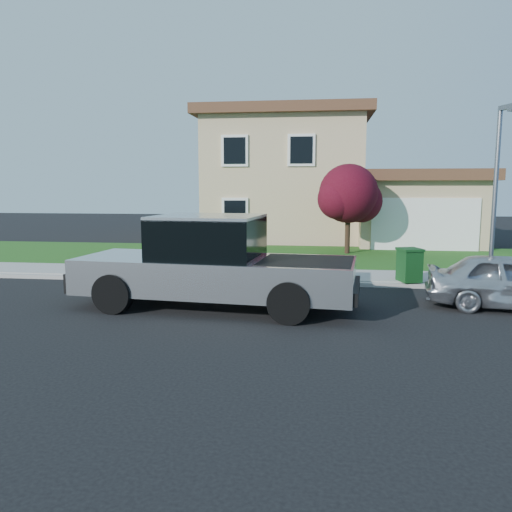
% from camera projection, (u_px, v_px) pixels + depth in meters
% --- Properties ---
extents(ground, '(80.00, 80.00, 0.00)m').
position_uv_depth(ground, '(237.00, 307.00, 12.08)').
color(ground, black).
rests_on(ground, ground).
extents(curb, '(40.00, 0.20, 0.12)m').
position_uv_depth(curb, '(287.00, 283.00, 14.79)').
color(curb, gray).
rests_on(curb, ground).
extents(sidewalk, '(40.00, 2.00, 0.15)m').
position_uv_depth(sidewalk, '(289.00, 276.00, 15.87)').
color(sidewalk, gray).
rests_on(sidewalk, ground).
extents(lawn, '(40.00, 7.00, 0.10)m').
position_uv_depth(lawn, '(296.00, 257.00, 20.29)').
color(lawn, '#1B4714').
rests_on(lawn, ground).
extents(house, '(14.00, 11.30, 6.85)m').
position_uv_depth(house, '(310.00, 182.00, 27.56)').
color(house, tan).
rests_on(house, ground).
extents(pickup_truck, '(6.91, 2.91, 2.21)m').
position_uv_depth(pickup_truck, '(214.00, 265.00, 11.88)').
color(pickup_truck, black).
rests_on(pickup_truck, ground).
extents(woman, '(0.57, 0.41, 1.62)m').
position_uv_depth(woman, '(246.00, 260.00, 14.55)').
color(woman, tan).
rests_on(woman, ground).
extents(ornamental_tree, '(2.71, 2.45, 3.73)m').
position_uv_depth(ornamental_tree, '(349.00, 196.00, 20.71)').
color(ornamental_tree, black).
rests_on(ornamental_tree, lawn).
extents(trash_bin, '(0.77, 0.83, 0.97)m').
position_uv_depth(trash_bin, '(409.00, 265.00, 14.45)').
color(trash_bin, '#0F3915').
rests_on(trash_bin, sidewalk).
extents(street_lamp, '(0.36, 0.64, 4.89)m').
position_uv_depth(street_lamp, '(497.00, 190.00, 12.78)').
color(street_lamp, slate).
rests_on(street_lamp, ground).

